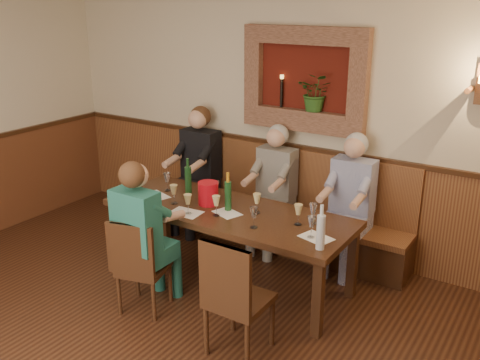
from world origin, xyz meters
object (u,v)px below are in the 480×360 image
object	(u,v)px
wine_bottle_green_a	(228,195)
water_bottle	(321,231)
chair_near_left	(144,283)
wine_bottle_green_b	(188,179)
dining_table	(228,217)
person_bench_right	(348,216)
bench	(276,218)
person_bench_left	(197,180)
chair_near_right	(238,319)
person_bench_mid	(272,200)
spittoon_bucket	(208,193)
person_chair_front	(145,248)

from	to	relation	value
wine_bottle_green_a	water_bottle	xyz separation A→B (m)	(1.07, -0.28, 0.00)
chair_near_left	wine_bottle_green_b	world-z (taller)	wine_bottle_green_b
chair_near_left	wine_bottle_green_a	distance (m)	1.10
dining_table	water_bottle	xyz separation A→B (m)	(1.08, -0.29, 0.23)
person_bench_right	bench	bearing A→B (deg)	173.08
person_bench_left	person_bench_right	size ratio (longest dim) A/B	1.04
person_bench_right	chair_near_left	bearing A→B (deg)	-126.04
person_bench_right	chair_near_right	bearing A→B (deg)	-96.19
person_bench_mid	water_bottle	world-z (taller)	person_bench_mid
dining_table	chair_near_right	size ratio (longest dim) A/B	2.43
chair_near_right	water_bottle	world-z (taller)	water_bottle
chair_near_right	wine_bottle_green_a	world-z (taller)	wine_bottle_green_a
person_bench_left	spittoon_bucket	size ratio (longest dim) A/B	6.60
water_bottle	dining_table	bearing A→B (deg)	165.08
bench	wine_bottle_green_a	world-z (taller)	wine_bottle_green_a
person_bench_left	spittoon_bucket	bearing A→B (deg)	-46.77
person_chair_front	wine_bottle_green_a	bearing A→B (deg)	65.25
chair_near_left	water_bottle	world-z (taller)	water_bottle
water_bottle	chair_near_left	bearing A→B (deg)	-159.05
chair_near_right	person_bench_right	distance (m)	1.75
person_bench_mid	person_bench_right	size ratio (longest dim) A/B	0.98
person_chair_front	spittoon_bucket	bearing A→B (deg)	82.16
dining_table	bench	size ratio (longest dim) A/B	0.80
bench	chair_near_right	size ratio (longest dim) A/B	3.03
spittoon_bucket	person_bench_mid	bearing A→B (deg)	73.39
dining_table	chair_near_right	distance (m)	1.18
person_bench_right	wine_bottle_green_b	world-z (taller)	person_bench_right
person_bench_left	wine_bottle_green_a	world-z (taller)	person_bench_left
chair_near_right	person_chair_front	bearing A→B (deg)	174.16
dining_table	person_bench_right	distance (m)	1.21
dining_table	wine_bottle_green_a	world-z (taller)	wine_bottle_green_a
person_bench_right	wine_bottle_green_a	size ratio (longest dim) A/B	3.82
dining_table	wine_bottle_green_b	distance (m)	0.65
spittoon_bucket	wine_bottle_green_b	bearing A→B (deg)	158.36
person_bench_right	person_chair_front	distance (m)	2.02
bench	person_bench_left	bearing A→B (deg)	-173.96
bench	water_bottle	world-z (taller)	water_bottle
chair_near_left	person_chair_front	size ratio (longest dim) A/B	0.63
chair_near_right	wine_bottle_green_b	bearing A→B (deg)	140.76
person_bench_right	water_bottle	bearing A→B (deg)	-79.57
bench	spittoon_bucket	world-z (taller)	bench
person_bench_right	person_chair_front	size ratio (longest dim) A/B	1.02
spittoon_bucket	person_bench_right	bearing A→B (deg)	36.62
wine_bottle_green_b	person_bench_mid	bearing A→B (deg)	48.86
dining_table	person_bench_left	world-z (taller)	person_bench_left
chair_near_right	person_bench_right	world-z (taller)	person_bench_right
person_chair_front	water_bottle	size ratio (longest dim) A/B	3.71
person_bench_left	spittoon_bucket	distance (m)	1.16
wine_bottle_green_b	water_bottle	world-z (taller)	water_bottle
chair_near_right	spittoon_bucket	distance (m)	1.41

